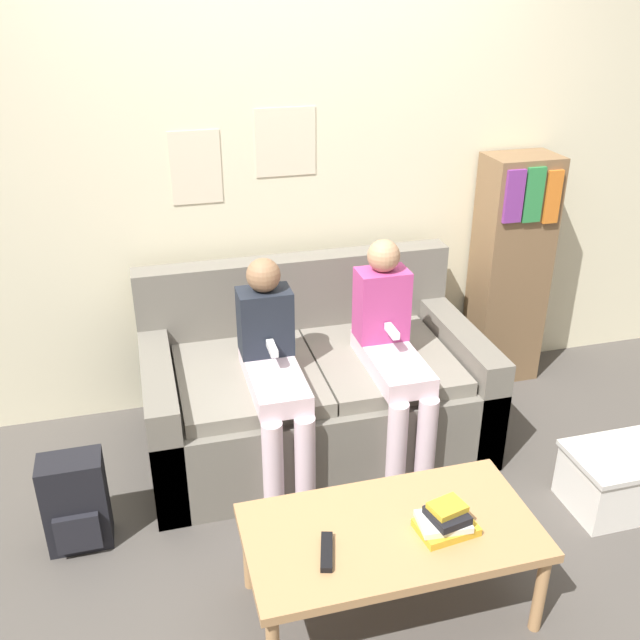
{
  "coord_description": "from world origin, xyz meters",
  "views": [
    {
      "loc": [
        -0.75,
        -2.35,
        2.15
      ],
      "look_at": [
        0.0,
        0.44,
        0.74
      ],
      "focal_mm": 40.0,
      "sensor_mm": 36.0,
      "label": 1
    }
  ],
  "objects_px": {
    "coffee_table": "(391,537)",
    "storage_box": "(619,479)",
    "person_left": "(273,367)",
    "bookshelf": "(510,270)",
    "couch": "(313,390)",
    "person_right": "(391,348)",
    "backpack": "(76,503)",
    "tv_remote": "(327,552)"
  },
  "relations": [
    {
      "from": "coffee_table",
      "to": "bookshelf",
      "type": "xyz_separation_m",
      "value": [
        1.23,
        1.48,
        0.31
      ]
    },
    {
      "from": "coffee_table",
      "to": "backpack",
      "type": "bearing_deg",
      "value": 149.97
    },
    {
      "from": "tv_remote",
      "to": "person_right",
      "type": "bearing_deg",
      "value": 75.23
    },
    {
      "from": "coffee_table",
      "to": "person_right",
      "type": "bearing_deg",
      "value": 70.48
    },
    {
      "from": "person_left",
      "to": "backpack",
      "type": "xyz_separation_m",
      "value": [
        -0.88,
        -0.24,
        -0.37
      ]
    },
    {
      "from": "coffee_table",
      "to": "person_right",
      "type": "relative_size",
      "value": 0.98
    },
    {
      "from": "person_left",
      "to": "bookshelf",
      "type": "bearing_deg",
      "value": 21.87
    },
    {
      "from": "person_right",
      "to": "tv_remote",
      "type": "xyz_separation_m",
      "value": [
        -0.57,
        -0.96,
        -0.2
      ]
    },
    {
      "from": "coffee_table",
      "to": "person_left",
      "type": "height_order",
      "value": "person_left"
    },
    {
      "from": "coffee_table",
      "to": "person_left",
      "type": "relative_size",
      "value": 1.01
    },
    {
      "from": "tv_remote",
      "to": "storage_box",
      "type": "bearing_deg",
      "value": 29.38
    },
    {
      "from": "bookshelf",
      "to": "storage_box",
      "type": "xyz_separation_m",
      "value": [
        -0.05,
        -1.21,
        -0.51
      ]
    },
    {
      "from": "person_right",
      "to": "storage_box",
      "type": "xyz_separation_m",
      "value": [
        0.86,
        -0.62,
        -0.45
      ]
    },
    {
      "from": "coffee_table",
      "to": "storage_box",
      "type": "distance_m",
      "value": 1.23
    },
    {
      "from": "storage_box",
      "to": "backpack",
      "type": "xyz_separation_m",
      "value": [
        -2.3,
        0.37,
        0.07
      ]
    },
    {
      "from": "tv_remote",
      "to": "storage_box",
      "type": "distance_m",
      "value": 1.5
    },
    {
      "from": "couch",
      "to": "tv_remote",
      "type": "distance_m",
      "value": 1.21
    },
    {
      "from": "person_left",
      "to": "backpack",
      "type": "distance_m",
      "value": 0.99
    },
    {
      "from": "person_right",
      "to": "couch",
      "type": "bearing_deg",
      "value": 145.12
    },
    {
      "from": "couch",
      "to": "storage_box",
      "type": "distance_m",
      "value": 1.46
    },
    {
      "from": "bookshelf",
      "to": "couch",
      "type": "bearing_deg",
      "value": -163.61
    },
    {
      "from": "coffee_table",
      "to": "person_left",
      "type": "distance_m",
      "value": 0.95
    },
    {
      "from": "coffee_table",
      "to": "storage_box",
      "type": "height_order",
      "value": "coffee_table"
    },
    {
      "from": "storage_box",
      "to": "bookshelf",
      "type": "bearing_deg",
      "value": 87.58
    },
    {
      "from": "person_right",
      "to": "coffee_table",
      "type": "bearing_deg",
      "value": -109.52
    },
    {
      "from": "coffee_table",
      "to": "bookshelf",
      "type": "relative_size",
      "value": 0.81
    },
    {
      "from": "person_left",
      "to": "storage_box",
      "type": "distance_m",
      "value": 1.61
    },
    {
      "from": "tv_remote",
      "to": "backpack",
      "type": "bearing_deg",
      "value": 156.8
    },
    {
      "from": "couch",
      "to": "backpack",
      "type": "distance_m",
      "value": 1.22
    },
    {
      "from": "person_right",
      "to": "bookshelf",
      "type": "height_order",
      "value": "bookshelf"
    },
    {
      "from": "couch",
      "to": "person_left",
      "type": "relative_size",
      "value": 1.57
    },
    {
      "from": "couch",
      "to": "storage_box",
      "type": "height_order",
      "value": "couch"
    },
    {
      "from": "person_left",
      "to": "person_right",
      "type": "distance_m",
      "value": 0.56
    },
    {
      "from": "coffee_table",
      "to": "storage_box",
      "type": "bearing_deg",
      "value": 13.14
    },
    {
      "from": "person_right",
      "to": "backpack",
      "type": "bearing_deg",
      "value": -170.19
    },
    {
      "from": "backpack",
      "to": "person_left",
      "type": "bearing_deg",
      "value": 15.43
    },
    {
      "from": "couch",
      "to": "person_right",
      "type": "xyz_separation_m",
      "value": [
        0.32,
        -0.22,
        0.31
      ]
    },
    {
      "from": "coffee_table",
      "to": "storage_box",
      "type": "xyz_separation_m",
      "value": [
        1.18,
        0.28,
        -0.2
      ]
    },
    {
      "from": "tv_remote",
      "to": "backpack",
      "type": "relative_size",
      "value": 0.42
    },
    {
      "from": "tv_remote",
      "to": "bookshelf",
      "type": "relative_size",
      "value": 0.13
    },
    {
      "from": "couch",
      "to": "person_left",
      "type": "distance_m",
      "value": 0.44
    },
    {
      "from": "storage_box",
      "to": "person_left",
      "type": "bearing_deg",
      "value": 156.54
    }
  ]
}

